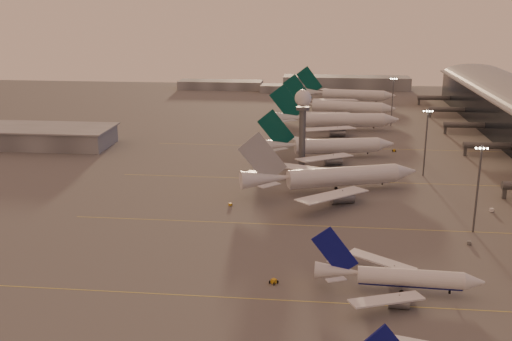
# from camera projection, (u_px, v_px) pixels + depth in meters

# --- Properties ---
(ground) EXTENTS (700.00, 700.00, 0.00)m
(ground) POSITION_uv_depth(u_px,v_px,m) (257.00, 323.00, 120.30)
(ground) COLOR #555252
(ground) RESTS_ON ground
(taxiway_markings) EXTENTS (180.00, 185.25, 0.02)m
(taxiway_markings) POSITION_uv_depth(u_px,v_px,m) (382.00, 227.00, 170.75)
(taxiway_markings) COLOR gold
(taxiway_markings) RESTS_ON ground
(hangar) EXTENTS (82.00, 27.00, 8.50)m
(hangar) POSITION_uv_depth(u_px,v_px,m) (21.00, 136.00, 265.11)
(hangar) COLOR slate
(hangar) RESTS_ON ground
(radar_tower) EXTENTS (6.40, 6.40, 31.10)m
(radar_tower) POSITION_uv_depth(u_px,v_px,m) (303.00, 112.00, 228.67)
(radar_tower) COLOR #4E5055
(radar_tower) RESTS_ON ground
(mast_b) EXTENTS (3.60, 0.56, 25.00)m
(mast_b) POSITION_uv_depth(u_px,v_px,m) (478.00, 185.00, 163.45)
(mast_b) COLOR #4E5055
(mast_b) RESTS_ON ground
(mast_c) EXTENTS (3.60, 0.56, 25.00)m
(mast_c) POSITION_uv_depth(u_px,v_px,m) (426.00, 139.00, 216.52)
(mast_c) COLOR #4E5055
(mast_c) RESTS_ON ground
(mast_d) EXTENTS (3.60, 0.56, 25.00)m
(mast_d) POSITION_uv_depth(u_px,v_px,m) (392.00, 99.00, 302.73)
(mast_d) COLOR #4E5055
(mast_d) RESTS_ON ground
(distant_horizon) EXTENTS (165.00, 37.50, 9.00)m
(distant_horizon) POSITION_uv_depth(u_px,v_px,m) (308.00, 84.00, 429.66)
(distant_horizon) COLOR slate
(distant_horizon) RESTS_ON ground
(narrowbody_mid) EXTENTS (37.81, 30.16, 14.77)m
(narrowbody_mid) POSITION_uv_depth(u_px,v_px,m) (398.00, 280.00, 132.09)
(narrowbody_mid) COLOR silver
(narrowbody_mid) RESTS_ON ground
(widebody_white) EXTENTS (60.27, 47.50, 22.04)m
(widebody_white) POSITION_uv_depth(u_px,v_px,m) (331.00, 181.00, 200.95)
(widebody_white) COLOR silver
(widebody_white) RESTS_ON ground
(greentail_a) EXTENTS (56.12, 44.82, 20.70)m
(greentail_a) POSITION_uv_depth(u_px,v_px,m) (328.00, 149.00, 244.27)
(greentail_a) COLOR silver
(greentail_a) RESTS_ON ground
(greentail_b) EXTENTS (63.80, 51.30, 23.19)m
(greentail_b) POSITION_uv_depth(u_px,v_px,m) (336.00, 123.00, 293.88)
(greentail_b) COLOR silver
(greentail_b) RESTS_ON ground
(greentail_c) EXTENTS (62.27, 49.98, 22.68)m
(greentail_c) POSITION_uv_depth(u_px,v_px,m) (339.00, 109.00, 329.92)
(greentail_c) COLOR silver
(greentail_c) RESTS_ON ground
(greentail_d) EXTENTS (61.75, 49.64, 22.45)m
(greentail_d) POSITION_uv_depth(u_px,v_px,m) (346.00, 97.00, 372.36)
(greentail_d) COLOR silver
(greentail_d) RESTS_ON ground
(gsv_tug_mid) EXTENTS (4.18, 3.90, 1.03)m
(gsv_tug_mid) POSITION_uv_depth(u_px,v_px,m) (274.00, 282.00, 136.76)
(gsv_tug_mid) COLOR #BE8A16
(gsv_tug_mid) RESTS_ON ground
(gsv_truck_b) EXTENTS (5.30, 2.56, 2.05)m
(gsv_truck_b) POSITION_uv_depth(u_px,v_px,m) (471.00, 241.00, 158.25)
(gsv_truck_b) COLOR slate
(gsv_truck_b) RESTS_ON ground
(gsv_truck_c) EXTENTS (4.54, 4.42, 1.88)m
(gsv_truck_c) POSITION_uv_depth(u_px,v_px,m) (231.00, 203.00, 188.21)
(gsv_truck_c) COLOR #BE8A16
(gsv_truck_c) RESTS_ON ground
(gsv_catering_b) EXTENTS (5.56, 3.15, 4.32)m
(gsv_catering_b) POSITION_uv_depth(u_px,v_px,m) (493.00, 205.00, 182.33)
(gsv_catering_b) COLOR white
(gsv_catering_b) RESTS_ON ground
(gsv_tug_far) EXTENTS (2.83, 3.84, 0.99)m
(gsv_tug_far) POSITION_uv_depth(u_px,v_px,m) (339.00, 174.00, 220.64)
(gsv_tug_far) COLOR white
(gsv_tug_far) RESTS_ON ground
(gsv_tug_hangar) EXTENTS (3.43, 2.10, 0.97)m
(gsv_tug_hangar) POSITION_uv_depth(u_px,v_px,m) (394.00, 151.00, 254.84)
(gsv_tug_hangar) COLOR #BE8A16
(gsv_tug_hangar) RESTS_ON ground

